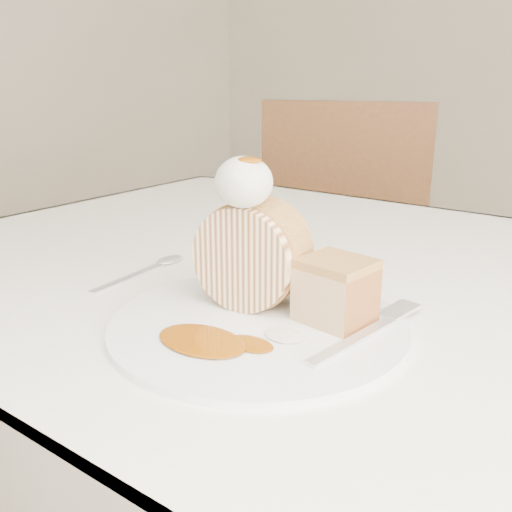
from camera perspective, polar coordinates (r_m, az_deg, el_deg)
The scene contains 10 objects.
table at distance 0.77m, azimuth 12.05°, elevation -8.79°, with size 1.40×0.90×0.75m.
chair_far at distance 1.68m, azimuth 9.13°, elevation 1.39°, with size 0.55×0.55×0.93m.
plate at distance 0.58m, azimuth 0.21°, elevation -6.87°, with size 0.30×0.30×0.01m, color white.
roulade_slice at distance 0.61m, azimuth -0.43°, elevation 0.18°, with size 0.11×0.11×0.06m, color #FFE6B1.
cake_chunk at distance 0.58m, azimuth 7.96°, elevation -3.83°, with size 0.07×0.06×0.06m, color tan.
whipped_cream at distance 0.57m, azimuth -1.23°, elevation 7.40°, with size 0.06×0.06×0.05m, color white.
caramel_drizzle at distance 0.56m, azimuth -0.80°, elevation 10.23°, with size 0.03×0.02×0.01m, color #874005.
caramel_pool at distance 0.54m, azimuth -5.43°, elevation -8.38°, with size 0.09×0.06×0.00m, color #874005, non-canonical shape.
fork at distance 0.54m, azimuth 9.67°, elevation -8.38°, with size 0.02×0.18×0.00m, color silver.
spoon at distance 0.74m, azimuth -12.64°, elevation -2.19°, with size 0.02×0.15×0.00m, color silver.
Camera 1 is at (0.27, -0.43, 1.00)m, focal length 40.00 mm.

